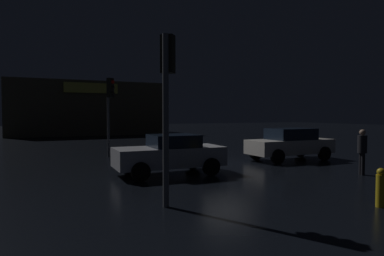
{
  "coord_description": "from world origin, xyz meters",
  "views": [
    {
      "loc": [
        -8.13,
        -13.49,
        2.33
      ],
      "look_at": [
        0.81,
        5.32,
        1.46
      ],
      "focal_mm": 31.31,
      "sensor_mm": 36.0,
      "label": 1
    }
  ],
  "objects_px": {
    "car_crossing": "(290,144)",
    "fire_hydrant": "(381,188)",
    "traffic_signal_opposite": "(110,100)",
    "store_building": "(85,109)",
    "traffic_signal_cross_left": "(167,87)",
    "pedestrian": "(362,148)",
    "car_near": "(170,154)"
  },
  "relations": [
    {
      "from": "car_crossing",
      "to": "fire_hydrant",
      "type": "distance_m",
      "value": 8.62
    },
    {
      "from": "traffic_signal_opposite",
      "to": "store_building",
      "type": "bearing_deg",
      "value": 85.49
    },
    {
      "from": "traffic_signal_opposite",
      "to": "car_crossing",
      "type": "relative_size",
      "value": 0.96
    },
    {
      "from": "traffic_signal_cross_left",
      "to": "store_building",
      "type": "bearing_deg",
      "value": 85.63
    },
    {
      "from": "fire_hydrant",
      "to": "pedestrian",
      "type": "bearing_deg",
      "value": 42.63
    },
    {
      "from": "pedestrian",
      "to": "car_near",
      "type": "bearing_deg",
      "value": 153.53
    },
    {
      "from": "traffic_signal_opposite",
      "to": "fire_hydrant",
      "type": "height_order",
      "value": "traffic_signal_opposite"
    },
    {
      "from": "store_building",
      "to": "pedestrian",
      "type": "distance_m",
      "value": 33.02
    },
    {
      "from": "car_near",
      "to": "car_crossing",
      "type": "xyz_separation_m",
      "value": [
        6.99,
        1.15,
        0.04
      ]
    },
    {
      "from": "traffic_signal_opposite",
      "to": "pedestrian",
      "type": "bearing_deg",
      "value": -52.2
    },
    {
      "from": "car_near",
      "to": "car_crossing",
      "type": "relative_size",
      "value": 0.94
    },
    {
      "from": "traffic_signal_cross_left",
      "to": "car_near",
      "type": "xyz_separation_m",
      "value": [
        1.71,
        4.12,
        -2.21
      ]
    },
    {
      "from": "store_building",
      "to": "traffic_signal_cross_left",
      "type": "xyz_separation_m",
      "value": [
        -2.55,
        -33.3,
        0.04
      ]
    },
    {
      "from": "traffic_signal_opposite",
      "to": "car_near",
      "type": "xyz_separation_m",
      "value": [
        0.96,
        -6.44,
        -2.31
      ]
    },
    {
      "from": "fire_hydrant",
      "to": "car_near",
      "type": "bearing_deg",
      "value": 115.18
    },
    {
      "from": "traffic_signal_opposite",
      "to": "traffic_signal_cross_left",
      "type": "height_order",
      "value": "traffic_signal_cross_left"
    },
    {
      "from": "car_near",
      "to": "car_crossing",
      "type": "height_order",
      "value": "car_crossing"
    },
    {
      "from": "traffic_signal_opposite",
      "to": "car_near",
      "type": "distance_m",
      "value": 6.9
    },
    {
      "from": "traffic_signal_opposite",
      "to": "traffic_signal_cross_left",
      "type": "relative_size",
      "value": 0.99
    },
    {
      "from": "traffic_signal_cross_left",
      "to": "pedestrian",
      "type": "relative_size",
      "value": 2.47
    },
    {
      "from": "car_crossing",
      "to": "pedestrian",
      "type": "height_order",
      "value": "pedestrian"
    },
    {
      "from": "traffic_signal_cross_left",
      "to": "pedestrian",
      "type": "bearing_deg",
      "value": 5.82
    },
    {
      "from": "traffic_signal_cross_left",
      "to": "car_crossing",
      "type": "bearing_deg",
      "value": 31.18
    },
    {
      "from": "car_crossing",
      "to": "pedestrian",
      "type": "relative_size",
      "value": 2.57
    },
    {
      "from": "traffic_signal_cross_left",
      "to": "pedestrian",
      "type": "xyz_separation_m",
      "value": [
        8.28,
        0.84,
        -1.98
      ]
    },
    {
      "from": "store_building",
      "to": "traffic_signal_opposite",
      "type": "distance_m",
      "value": 22.82
    },
    {
      "from": "traffic_signal_cross_left",
      "to": "car_near",
      "type": "distance_m",
      "value": 4.97
    },
    {
      "from": "car_crossing",
      "to": "fire_hydrant",
      "type": "bearing_deg",
      "value": -117.19
    },
    {
      "from": "traffic_signal_opposite",
      "to": "traffic_signal_cross_left",
      "type": "xyz_separation_m",
      "value": [
        -0.75,
        -10.55,
        -0.1
      ]
    },
    {
      "from": "traffic_signal_cross_left",
      "to": "car_crossing",
      "type": "relative_size",
      "value": 0.96
    },
    {
      "from": "traffic_signal_cross_left",
      "to": "fire_hydrant",
      "type": "height_order",
      "value": "traffic_signal_cross_left"
    },
    {
      "from": "car_crossing",
      "to": "pedestrian",
      "type": "bearing_deg",
      "value": -95.44
    }
  ]
}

